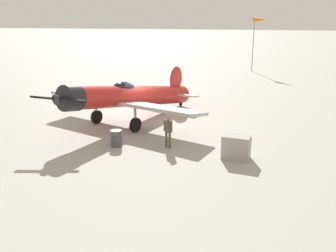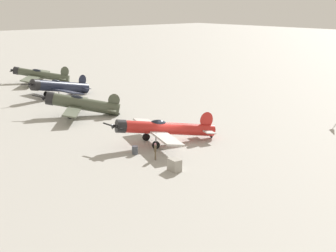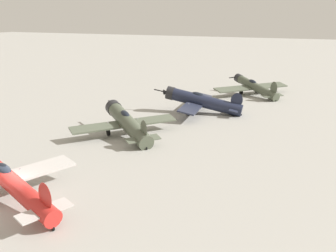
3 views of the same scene
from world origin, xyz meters
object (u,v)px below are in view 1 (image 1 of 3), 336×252
object	(u,v)px
fuel_drum	(116,138)
airplane_foreground	(130,97)
windsock_mast	(260,21)
ground_crew_mechanic	(168,128)
equipment_crate	(236,147)

from	to	relation	value
fuel_drum	airplane_foreground	bearing A→B (deg)	-168.12
windsock_mast	ground_crew_mechanic	bearing A→B (deg)	-5.64
airplane_foreground	equipment_crate	world-z (taller)	airplane_foreground
airplane_foreground	ground_crew_mechanic	distance (m)	5.20
ground_crew_mechanic	equipment_crate	distance (m)	3.42
equipment_crate	windsock_mast	world-z (taller)	windsock_mast
ground_crew_mechanic	windsock_mast	xyz separation A→B (m)	(-28.81, 2.85, 4.79)
airplane_foreground	windsock_mast	size ratio (longest dim) A/B	1.74
airplane_foreground	windsock_mast	bearing A→B (deg)	-174.56
airplane_foreground	equipment_crate	bearing A→B (deg)	76.16
equipment_crate	windsock_mast	distance (m)	29.88
ground_crew_mechanic	windsock_mast	world-z (taller)	windsock_mast
windsock_mast	fuel_drum	bearing A→B (deg)	-10.39
fuel_drum	ground_crew_mechanic	bearing A→B (deg)	100.39
ground_crew_mechanic	windsock_mast	bearing A→B (deg)	35.01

